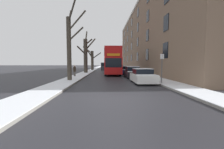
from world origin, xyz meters
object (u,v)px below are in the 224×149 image
Objects in this scene: parked_car_2 at (126,70)px; oncoming_van at (104,66)px; bare_tree_left_2 at (92,59)px; bare_tree_left_0 at (70,45)px; parked_car_3 at (122,69)px; pedestrian_left_sidewalk at (75,71)px; double_decker_bus at (112,60)px; street_sign_post at (162,67)px; bare_tree_left_1 at (86,54)px; parked_car_1 at (132,72)px; parked_car_0 at (143,76)px.

oncoming_van is at bearing 102.37° from parked_car_2.
oncoming_van is at bearing 35.81° from bare_tree_left_2.
parked_car_3 is (7.36, 16.41, -3.17)m from bare_tree_left_0.
parked_car_3 is 0.77× the size of oncoming_van.
pedestrian_left_sidewalk is at bearing -145.65° from parked_car_2.
parked_car_3 is at bearing -52.66° from bare_tree_left_2.
double_decker_bus is 2.65× the size of parked_car_3.
parked_car_2 is at bearing 82.91° from pedestrian_left_sidewalk.
bare_tree_left_2 is 30.43m from street_sign_post.
bare_tree_left_1 reaches higher than bare_tree_left_0.
parked_car_2 is (2.50, 0.10, -1.81)m from double_decker_bus.
bare_tree_left_0 reaches higher than parked_car_1.
bare_tree_left_0 reaches higher than pedestrian_left_sidewalk.
parked_car_0 is (7.43, -14.90, -3.04)m from bare_tree_left_1.
bare_tree_left_0 is 0.97× the size of bare_tree_left_1.
parked_car_0 is 2.06m from street_sign_post.
parked_car_2 is (7.43, -15.73, -2.44)m from bare_tree_left_2.
bare_tree_left_0 is 13.16m from bare_tree_left_1.
bare_tree_left_1 is 12.22m from parked_car_1.
pedestrian_left_sidewalk is at bearing 172.42° from parked_car_1.
double_decker_bus reaches higher than street_sign_post.
bare_tree_left_2 reaches higher than oncoming_van.
parked_car_0 is 18.14m from parked_car_3.
bare_tree_left_1 is at bearing 118.74° from street_sign_post.
parked_car_2 reaches higher than parked_car_0.
street_sign_post is (1.40, -1.20, 0.91)m from parked_car_0.
parked_car_2 is at bearing -90.00° from parked_car_3.
oncoming_van is at bearing 129.09° from pedestrian_left_sidewalk.
double_decker_bus reaches higher than parked_car_0.
bare_tree_left_2 is at bearing 115.27° from parked_car_2.
bare_tree_left_2 is at bearing 108.49° from parked_car_1.
parked_car_0 is at bearing -90.00° from parked_car_3.
parked_car_2 is 9.62m from pedestrian_left_sidewalk.
pedestrian_left_sidewalk is (-0.51, -21.15, -2.21)m from bare_tree_left_2.
oncoming_van is at bearing 77.45° from bare_tree_left_1.
parked_car_3 is (-0.00, 12.47, -0.02)m from parked_car_1.
double_decker_bus reaches higher than parked_car_1.
parked_car_1 is 2.68× the size of pedestrian_left_sidewalk.
parked_car_2 is at bearing 54.76° from bare_tree_left_0.
parked_car_2 is (7.43, -2.75, -3.03)m from bare_tree_left_1.
pedestrian_left_sidewalk is 12.27m from street_sign_post.
street_sign_post reaches higher than parked_car_2.
bare_tree_left_0 is 1.57× the size of oncoming_van.
parked_car_1 is at bearing -68.59° from double_decker_bus.
bare_tree_left_1 is 1.89× the size of parked_car_1.
parked_car_1 is at bearing -80.82° from oncoming_van.
bare_tree_left_2 reaches higher than pedestrian_left_sidewalk.
parked_car_3 is (-0.00, 18.14, 0.01)m from parked_car_0.
parked_car_1 is 6.48m from parked_car_2.
parked_car_1 is 8.01m from pedestrian_left_sidewalk.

